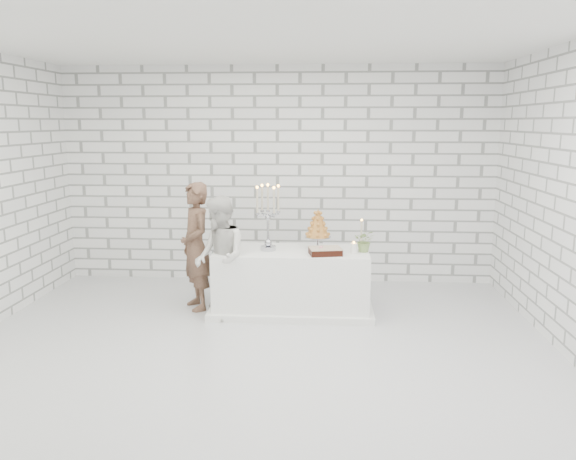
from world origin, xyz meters
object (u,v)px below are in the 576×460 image
(bride, at_px, (220,258))
(croquembouche, at_px, (318,229))
(groom, at_px, (196,246))
(cake_table, at_px, (292,281))
(candelabra, at_px, (268,217))

(bride, distance_m, croquembouche, 1.20)
(groom, bearing_deg, cake_table, 57.72)
(groom, bearing_deg, croquembouche, 61.62)
(cake_table, distance_m, croquembouche, 0.69)
(bride, xyz_separation_m, croquembouche, (1.11, 0.37, 0.28))
(groom, height_order, candelabra, same)
(candelabra, bearing_deg, bride, -154.04)
(candelabra, height_order, croquembouche, candelabra)
(groom, xyz_separation_m, bride, (0.35, -0.32, -0.06))
(bride, bearing_deg, croquembouche, 85.06)
(cake_table, bearing_deg, candelabra, -175.86)
(bride, height_order, croquembouche, bride)
(cake_table, relative_size, bride, 1.27)
(cake_table, relative_size, candelabra, 2.28)
(bride, bearing_deg, candelabra, 92.72)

